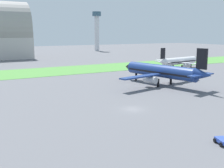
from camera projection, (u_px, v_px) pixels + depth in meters
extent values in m
plane|color=slate|center=(133.00, 109.00, 60.74)|extent=(600.00, 600.00, 0.00)
cube|color=#549342|center=(44.00, 72.00, 118.79)|extent=(360.00, 28.00, 0.08)
cylinder|color=navy|center=(161.00, 71.00, 88.22)|extent=(8.76, 26.51, 4.01)
cone|color=black|center=(129.00, 67.00, 99.12)|extent=(4.53, 4.30, 3.93)
cone|color=navy|center=(203.00, 75.00, 76.68)|extent=(4.48, 5.67, 3.61)
cube|color=black|center=(161.00, 72.00, 88.27)|extent=(8.57, 25.09, 0.56)
cube|color=navy|center=(143.00, 76.00, 82.23)|extent=(17.65, 5.72, 0.40)
cube|color=navy|center=(179.00, 71.00, 93.37)|extent=(17.65, 5.72, 0.40)
cylinder|color=#B7BABF|center=(150.00, 80.00, 84.50)|extent=(2.97, 4.70, 2.20)
cylinder|color=#B7BABF|center=(173.00, 76.00, 91.63)|extent=(2.97, 4.70, 2.20)
cube|color=black|center=(202.00, 59.00, 76.41)|extent=(1.08, 3.31, 5.83)
cube|color=navy|center=(196.00, 76.00, 75.62)|extent=(5.41, 3.09, 0.32)
cube|color=navy|center=(206.00, 74.00, 78.87)|extent=(5.41, 3.09, 0.32)
cylinder|color=black|center=(136.00, 77.00, 96.99)|extent=(0.72, 0.72, 2.55)
cylinder|color=black|center=(158.00, 83.00, 85.45)|extent=(0.72, 0.72, 2.55)
cylinder|color=black|center=(171.00, 81.00, 89.46)|extent=(0.72, 0.72, 2.55)
cylinder|color=white|center=(180.00, 61.00, 128.44)|extent=(21.59, 6.31, 3.26)
cone|color=black|center=(195.00, 59.00, 135.63)|extent=(3.39, 3.59, 3.20)
cone|color=white|center=(162.00, 62.00, 120.81)|extent=(4.53, 3.50, 2.94)
cube|color=black|center=(180.00, 61.00, 128.48)|extent=(20.43, 6.20, 0.46)
cube|color=white|center=(167.00, 61.00, 133.69)|extent=(4.11, 14.38, 0.33)
cube|color=white|center=(192.00, 63.00, 122.68)|extent=(4.11, 14.38, 0.33)
cylinder|color=#B7BABF|center=(171.00, 64.00, 131.92)|extent=(3.78, 2.29, 1.79)
cylinder|color=#B7BABF|center=(187.00, 66.00, 124.87)|extent=(3.78, 2.29, 1.79)
cube|color=black|center=(163.00, 53.00, 120.51)|extent=(2.70, 0.77, 4.74)
cube|color=white|center=(159.00, 61.00, 122.79)|extent=(2.36, 4.36, 0.26)
cube|color=white|center=(166.00, 62.00, 119.58)|extent=(2.36, 4.36, 0.26)
cylinder|color=black|center=(191.00, 65.00, 134.32)|extent=(0.59, 0.59, 2.08)
cylinder|color=black|center=(173.00, 66.00, 130.01)|extent=(0.59, 0.59, 2.08)
cylinder|color=black|center=(182.00, 67.00, 126.05)|extent=(0.59, 0.59, 2.08)
cube|color=#334FB2|center=(223.00, 141.00, 41.40)|extent=(2.19, 2.76, 0.55)
cylinder|color=black|center=(215.00, 141.00, 42.12)|extent=(0.46, 0.74, 0.70)
cylinder|color=black|center=(224.00, 140.00, 42.40)|extent=(0.46, 0.74, 0.70)
cylinder|color=black|center=(221.00, 145.00, 40.50)|extent=(0.46, 0.74, 0.70)
cylinder|color=silver|center=(97.00, 34.00, 253.43)|extent=(4.40, 4.40, 31.59)
cylinder|color=#38566B|center=(97.00, 14.00, 250.17)|extent=(8.00, 8.00, 4.00)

